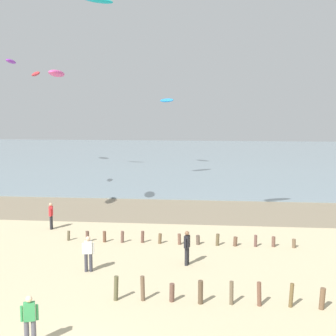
# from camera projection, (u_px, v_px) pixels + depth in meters

# --- Properties ---
(wet_sand_strip) EXTENTS (120.00, 8.14, 0.01)m
(wet_sand_strip) POSITION_uv_depth(u_px,v_px,m) (147.00, 210.00, 34.54)
(wet_sand_strip) COLOR #84755B
(wet_sand_strip) RESTS_ON ground
(sea) EXTENTS (160.00, 70.00, 0.10)m
(sea) POSITION_uv_depth(u_px,v_px,m) (183.00, 156.00, 73.07)
(sea) COLOR gray
(sea) RESTS_ON ground
(groyne_near) EXTENTS (10.54, 0.36, 1.02)m
(groyne_near) POSITION_uv_depth(u_px,v_px,m) (244.00, 294.00, 17.75)
(groyne_near) COLOR brown
(groyne_near) RESTS_ON ground
(groyne_mid) EXTENTS (13.06, 0.34, 0.69)m
(groyne_mid) POSITION_uv_depth(u_px,v_px,m) (180.00, 239.00, 25.79)
(groyne_mid) COLOR brown
(groyne_mid) RESTS_ON ground
(person_nearest_camera) EXTENTS (0.30, 0.56, 1.71)m
(person_nearest_camera) POSITION_uv_depth(u_px,v_px,m) (187.00, 247.00, 22.31)
(person_nearest_camera) COLOR #232328
(person_nearest_camera) RESTS_ON ground
(person_mid_beach) EXTENTS (0.54, 0.33, 1.71)m
(person_mid_beach) POSITION_uv_depth(u_px,v_px,m) (30.00, 319.00, 14.63)
(person_mid_beach) COLOR #4C4C56
(person_mid_beach) RESTS_ON ground
(person_by_waterline) EXTENTS (0.56, 0.28, 1.71)m
(person_by_waterline) POSITION_uv_depth(u_px,v_px,m) (88.00, 253.00, 21.38)
(person_by_waterline) COLOR #383842
(person_by_waterline) RESTS_ON ground
(person_right_flank) EXTENTS (0.29, 0.56, 1.71)m
(person_right_flank) POSITION_uv_depth(u_px,v_px,m) (51.00, 215.00, 28.97)
(person_right_flank) COLOR #232328
(person_right_flank) RESTS_ON ground
(kite_aloft_0) EXTENTS (1.05, 2.14, 0.49)m
(kite_aloft_0) POSITION_uv_depth(u_px,v_px,m) (11.00, 61.00, 38.10)
(kite_aloft_0) COLOR purple
(kite_aloft_2) EXTENTS (1.25, 2.95, 0.50)m
(kite_aloft_2) POSITION_uv_depth(u_px,v_px,m) (57.00, 73.00, 31.37)
(kite_aloft_2) COLOR #E54C99
(kite_aloft_4) EXTENTS (3.03, 2.93, 0.66)m
(kite_aloft_4) POSITION_uv_depth(u_px,v_px,m) (98.00, 0.00, 40.84)
(kite_aloft_4) COLOR #19B2B7
(kite_aloft_6) EXTENTS (2.52, 2.58, 0.69)m
(kite_aloft_6) POSITION_uv_depth(u_px,v_px,m) (167.00, 100.00, 58.83)
(kite_aloft_6) COLOR #2384D1
(kite_aloft_9) EXTENTS (2.61, 3.22, 0.86)m
(kite_aloft_9) POSITION_uv_depth(u_px,v_px,m) (36.00, 74.00, 59.08)
(kite_aloft_9) COLOR red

